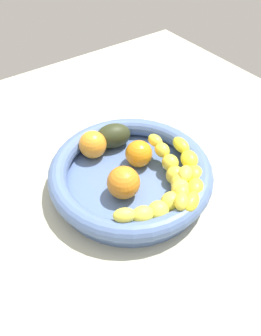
{
  "coord_description": "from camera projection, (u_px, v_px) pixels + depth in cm",
  "views": [
    {
      "loc": [
        -39.53,
        28.19,
        56.65
      ],
      "look_at": [
        0.0,
        0.0,
        8.24
      ],
      "focal_mm": 35.28,
      "sensor_mm": 36.0,
      "label": 1
    }
  ],
  "objects": [
    {
      "name": "orange_mid_right",
      "position": [
        139.0,
        154.0,
        0.72
      ],
      "size": [
        5.93,
        5.93,
        5.93
      ],
      "primitive_type": "sphere",
      "color": "orange",
      "rests_on": "fruit_bowl"
    },
    {
      "name": "fruit_bowl",
      "position": [
        130.0,
        175.0,
        0.7
      ],
      "size": [
        34.49,
        34.49,
        6.24
      ],
      "color": "#516BA0",
      "rests_on": "kitchen_counter"
    },
    {
      "name": "banana_draped_left",
      "position": [
        173.0,
        172.0,
        0.68
      ],
      "size": [
        20.54,
        10.77,
        5.77
      ],
      "color": "yellow",
      "rests_on": "fruit_bowl"
    },
    {
      "name": "kitchen_counter",
      "position": [
        130.0,
        189.0,
        0.73
      ],
      "size": [
        120.0,
        120.0,
        3.0
      ],
      "primitive_type": "cube",
      "color": "#AFAE98",
      "rests_on": "ground"
    },
    {
      "name": "banana_draped_right",
      "position": [
        191.0,
        174.0,
        0.67
      ],
      "size": [
        18.27,
        13.84,
        5.13
      ],
      "color": "yellow",
      "rests_on": "fruit_bowl"
    },
    {
      "name": "orange_front",
      "position": [
        93.0,
        145.0,
        0.74
      ],
      "size": [
        6.24,
        6.24,
        6.24
      ],
      "primitive_type": "sphere",
      "color": "orange",
      "rests_on": "fruit_bowl"
    },
    {
      "name": "orange_mid_left",
      "position": [
        123.0,
        183.0,
        0.65
      ],
      "size": [
        6.68,
        6.68,
        6.68
      ],
      "primitive_type": "sphere",
      "color": "orange",
      "rests_on": "fruit_bowl"
    },
    {
      "name": "avocado_dark",
      "position": [
        113.0,
        136.0,
        0.76
      ],
      "size": [
        7.88,
        9.51,
        5.73
      ],
      "primitive_type": "ellipsoid",
      "rotation": [
        0.0,
        0.0,
        4.41
      ],
      "color": "#2C331C",
      "rests_on": "fruit_bowl"
    },
    {
      "name": "banana_arching_top",
      "position": [
        162.0,
        202.0,
        0.62
      ],
      "size": [
        7.59,
        20.73,
        5.06
      ],
      "color": "yellow",
      "rests_on": "fruit_bowl"
    }
  ]
}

